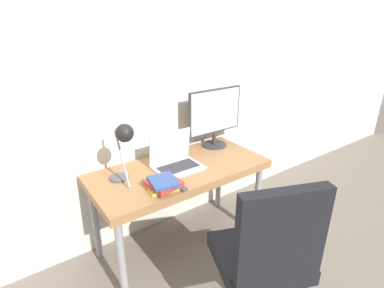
# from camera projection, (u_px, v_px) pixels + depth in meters

# --- Properties ---
(ground_plane) EXTENTS (12.00, 12.00, 0.00)m
(ground_plane) POSITION_uv_depth(u_px,v_px,m) (204.00, 266.00, 2.27)
(ground_plane) COLOR #70665B
(wall_back) EXTENTS (8.00, 0.05, 2.60)m
(wall_back) POSITION_uv_depth(u_px,v_px,m) (152.00, 80.00, 2.29)
(wall_back) COLOR beige
(wall_back) RESTS_ON ground_plane
(desk) EXTENTS (1.32, 0.62, 0.71)m
(desk) POSITION_uv_depth(u_px,v_px,m) (180.00, 176.00, 2.26)
(desk) COLOR #996B42
(desk) RESTS_ON ground_plane
(laptop) EXTENTS (0.34, 0.25, 0.27)m
(laptop) POSITION_uv_depth(u_px,v_px,m) (175.00, 161.00, 2.22)
(laptop) COLOR silver
(laptop) RESTS_ON desk
(monitor) EXTENTS (0.53, 0.21, 0.50)m
(monitor) POSITION_uv_depth(u_px,v_px,m) (215.00, 115.00, 2.52)
(monitor) COLOR #333338
(monitor) RESTS_ON desk
(desk_lamp) EXTENTS (0.13, 0.30, 0.45)m
(desk_lamp) POSITION_uv_depth(u_px,v_px,m) (123.00, 142.00, 1.85)
(desk_lamp) COLOR #4C4C51
(desk_lamp) RESTS_ON desk
(office_chair) EXTENTS (0.63, 0.63, 1.02)m
(office_chair) POSITION_uv_depth(u_px,v_px,m) (267.00, 252.00, 1.61)
(office_chair) COLOR black
(office_chair) RESTS_ON ground_plane
(book_stack) EXTENTS (0.22, 0.24, 0.08)m
(book_stack) POSITION_uv_depth(u_px,v_px,m) (163.00, 184.00, 1.93)
(book_stack) COLOR gold
(book_stack) RESTS_ON desk
(tv_remote) EXTENTS (0.06, 0.15, 0.02)m
(tv_remote) POSITION_uv_depth(u_px,v_px,m) (178.00, 186.00, 1.96)
(tv_remote) COLOR #4C4C51
(tv_remote) RESTS_ON desk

